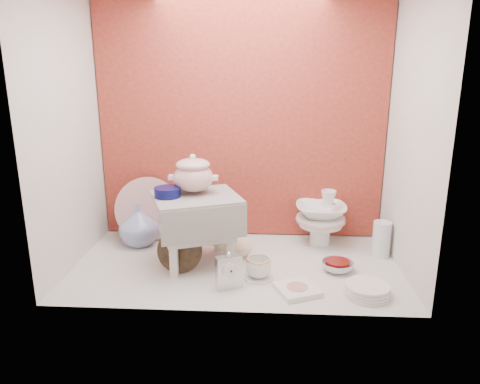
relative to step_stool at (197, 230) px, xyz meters
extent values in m
plane|color=silver|center=(0.22, -0.02, -0.20)|extent=(1.80, 1.80, 0.00)
cube|color=#B13D2C|center=(0.22, 0.48, 0.55)|extent=(1.80, 0.06, 1.50)
cube|color=silver|center=(-0.68, -0.02, 0.55)|extent=(0.06, 1.00, 1.50)
cube|color=silver|center=(1.12, -0.02, 0.55)|extent=(0.06, 1.00, 1.50)
cylinder|color=#090C49|center=(-0.15, -0.03, 0.22)|extent=(0.18, 0.18, 0.05)
imported|color=white|center=(-0.40, 0.25, -0.07)|extent=(0.29, 0.29, 0.26)
cube|color=silver|center=(0.20, -0.29, -0.10)|extent=(0.14, 0.10, 0.19)
ellipsoid|color=beige|center=(0.21, 0.09, -0.13)|extent=(0.27, 0.22, 0.14)
cylinder|color=white|center=(0.35, -0.18, -0.19)|extent=(0.20, 0.20, 0.01)
imported|color=white|center=(0.35, -0.18, -0.13)|extent=(0.16, 0.16, 0.10)
cube|color=white|center=(0.54, -0.31, -0.18)|extent=(0.25, 0.25, 0.03)
cylinder|color=white|center=(0.88, -0.33, -0.17)|extent=(0.28, 0.28, 0.06)
imported|color=silver|center=(0.78, -0.06, -0.17)|extent=(0.22, 0.22, 0.05)
cylinder|color=silver|center=(1.06, 0.16, -0.09)|extent=(0.13, 0.13, 0.21)
camera|label=1|loc=(0.38, -2.33, 0.88)|focal=33.61mm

